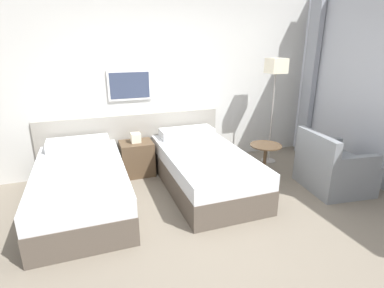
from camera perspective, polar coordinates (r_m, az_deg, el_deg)
name	(u,v)px	position (r m, az deg, el deg)	size (l,w,h in m)	color
ground_plane	(217,231)	(3.36, 4.86, -16.20)	(16.00, 16.00, 0.00)	slate
wall_headboard	(162,85)	(4.76, -5.72, 11.11)	(10.00, 0.10, 2.70)	silver
bed_near_door	(81,186)	(3.90, -20.31, -7.50)	(1.03, 1.98, 0.65)	brown
bed_near_window	(204,168)	(4.16, 2.27, -4.64)	(1.03, 1.98, 0.65)	brown
nightstand	(137,158)	(4.62, -10.44, -2.59)	(0.48, 0.41, 0.66)	brown
floor_lamp	(276,74)	(4.96, 15.64, 12.67)	(0.27, 0.27, 1.70)	#9E9993
side_table	(265,154)	(4.59, 13.77, -1.85)	(0.46, 0.46, 0.49)	brown
armchair	(333,170)	(4.53, 25.22, -4.50)	(0.85, 0.90, 0.81)	gray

